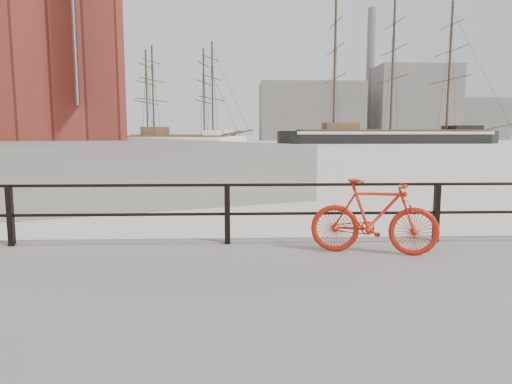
# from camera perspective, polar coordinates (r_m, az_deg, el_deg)

# --- Properties ---
(ground) EXTENTS (400.00, 400.00, 0.00)m
(ground) POSITION_cam_1_polar(r_m,az_deg,el_deg) (8.53, 20.95, -7.87)
(ground) COLOR white
(ground) RESTS_ON ground
(far_quay) EXTENTS (78.44, 148.07, 1.80)m
(far_quay) POSITION_cam_1_polar(r_m,az_deg,el_deg) (87.60, -27.19, 5.69)
(far_quay) COLOR gray
(far_quay) RESTS_ON ground
(guardrail) EXTENTS (28.00, 0.10, 1.00)m
(guardrail) POSITION_cam_1_polar(r_m,az_deg,el_deg) (8.22, 21.63, -2.40)
(guardrail) COLOR black
(guardrail) RESTS_ON promenade
(bicycle) EXTENTS (1.90, 0.73, 1.14)m
(bicycle) POSITION_cam_1_polar(r_m,az_deg,el_deg) (7.10, 14.55, -3.02)
(bicycle) COLOR #B91D0C
(bicycle) RESTS_ON promenade
(barque_black) EXTENTS (56.36, 20.14, 31.85)m
(barque_black) POSITION_cam_1_polar(r_m,az_deg,el_deg) (104.94, 16.38, 5.84)
(barque_black) COLOR black
(barque_black) RESTS_ON ground
(schooner_mid) EXTENTS (30.14, 20.54, 20.09)m
(schooner_mid) POSITION_cam_1_polar(r_m,az_deg,el_deg) (90.27, -9.09, 5.85)
(schooner_mid) COLOR white
(schooner_mid) RESTS_ON ground
(schooner_left) EXTENTS (24.54, 14.72, 17.57)m
(schooner_left) POSITION_cam_1_polar(r_m,az_deg,el_deg) (82.59, -9.95, 5.71)
(schooner_left) COLOR white
(schooner_left) RESTS_ON ground
(workboat_near) EXTENTS (12.19, 9.49, 7.00)m
(workboat_near) POSITION_cam_1_polar(r_m,az_deg,el_deg) (46.72, -29.06, 3.74)
(workboat_near) COLOR black
(workboat_near) RESTS_ON ground
(apartment_grey) EXTENTS (26.02, 22.15, 23.20)m
(apartment_grey) POSITION_cam_1_polar(r_m,az_deg,el_deg) (100.32, -28.46, 12.88)
(apartment_grey) COLOR #9A9A95
(apartment_grey) RESTS_ON far_quay
(apartment_brick) EXTENTS (27.87, 22.90, 21.20)m
(apartment_brick) POSITION_cam_1_polar(r_m,az_deg,el_deg) (123.08, -27.68, 11.27)
(apartment_brick) COLOR brown
(apartment_brick) RESTS_ON far_quay
(industrial_west) EXTENTS (32.00, 18.00, 18.00)m
(industrial_west) POSITION_cam_1_polar(r_m,az_deg,el_deg) (149.54, 6.78, 9.89)
(industrial_west) COLOR gray
(industrial_west) RESTS_ON ground
(industrial_mid) EXTENTS (26.00, 20.00, 24.00)m
(industrial_mid) POSITION_cam_1_polar(r_m,az_deg,el_deg) (163.61, 18.91, 10.37)
(industrial_mid) COLOR gray
(industrial_mid) RESTS_ON ground
(industrial_east) EXTENTS (20.00, 16.00, 14.00)m
(industrial_east) POSITION_cam_1_polar(r_m,az_deg,el_deg) (177.36, 25.27, 8.19)
(industrial_east) COLOR gray
(industrial_east) RESTS_ON ground
(smokestack) EXTENTS (2.80, 2.80, 44.00)m
(smokestack) POSITION_cam_1_polar(r_m,az_deg,el_deg) (165.13, 14.08, 14.00)
(smokestack) COLOR gray
(smokestack) RESTS_ON ground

